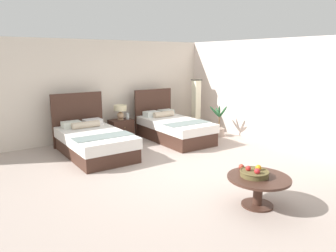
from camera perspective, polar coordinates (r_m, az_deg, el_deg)
The scene contains 13 objects.
ground_plane at distance 6.28m, azimuth 3.25°, elevation -7.70°, with size 9.52×10.23×0.02m, color #AD9B90.
wall_back at distance 8.77m, azimuth -10.41°, elevation 6.55°, with size 9.52×0.12×2.57m, color beige.
wall_side_right at distance 8.38m, azimuth 17.68°, elevation 5.90°, with size 0.12×5.83×2.57m, color silver.
bed_near_window at distance 7.25m, azimuth -13.23°, elevation -2.66°, with size 1.27×2.14×1.29m.
bed_near_corner at distance 8.30m, azimuth 0.94°, elevation -0.40°, with size 1.19×2.17×1.25m.
nightstand at distance 8.52m, azimuth -8.40°, elevation -0.56°, with size 0.60×0.42×0.51m.
table_lamp at distance 8.44m, azimuth -8.57°, elevation 2.86°, with size 0.34×0.34×0.39m.
vase at distance 8.50m, azimuth -7.27°, elevation 1.78°, with size 0.08×0.08×0.16m.
coffee_table at distance 4.85m, azimuth 15.92°, elevation -9.98°, with size 0.90×0.90×0.45m.
fruit_bowl at distance 4.80m, azimuth 15.25°, elevation -8.12°, with size 0.42×0.42×0.15m.
loose_apple at distance 5.04m, azimuth 13.02°, elevation -7.12°, with size 0.08×0.08×0.08m.
floor_lamp_corner at distance 9.51m, azimuth 5.06°, elevation 3.84°, with size 0.24×0.24×1.48m.
potted_palm at distance 8.80m, azimuth 9.12°, elevation -0.21°, with size 0.52×0.50×0.90m.
Camera 1 is at (-3.71, -4.59, 2.15)m, focal length 33.97 mm.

